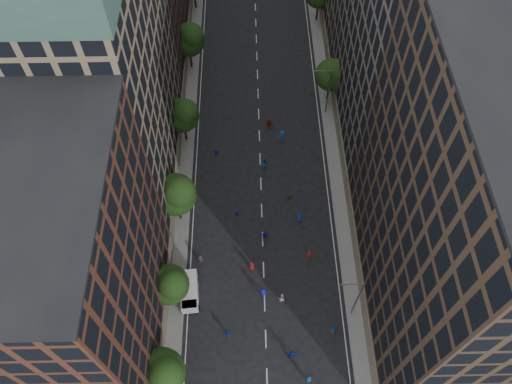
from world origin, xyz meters
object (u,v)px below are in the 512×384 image
cargo_van (189,291)px  skater_1 (309,380)px  streetlamp_far (327,90)px  skater_2 (333,330)px  streetlamp_near (356,297)px

cargo_van → skater_1: 17.63m
streetlamp_far → skater_1: bearing=-97.9°
cargo_van → skater_2: 18.13m
streetlamp_near → streetlamp_far: same height
streetlamp_far → cargo_van: streetlamp_far is taller
streetlamp_near → skater_1: size_ratio=4.80×
skater_1 → skater_2: skater_1 is taller
streetlamp_far → skater_2: streetlamp_far is taller
cargo_van → skater_1: size_ratio=2.65×
cargo_van → skater_1: cargo_van is taller
streetlamp_far → skater_2: bearing=-93.7°
streetlamp_far → skater_1: size_ratio=4.80×
cargo_van → skater_1: bearing=-41.9°
streetlamp_near → streetlamp_far: bearing=90.0°
streetlamp_near → cargo_van: (-19.68, 2.75, -3.81)m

